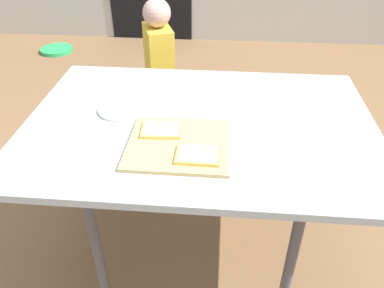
% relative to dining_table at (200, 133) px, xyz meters
% --- Properties ---
extents(ground_plane, '(16.00, 16.00, 0.00)m').
position_rel_dining_table_xyz_m(ground_plane, '(0.00, 0.00, -0.69)').
color(ground_plane, brown).
extents(dining_table, '(1.38, 0.97, 0.75)m').
position_rel_dining_table_xyz_m(dining_table, '(0.00, 0.00, 0.00)').
color(dining_table, '#9CA4A4').
rests_on(dining_table, ground).
extents(cutting_board, '(0.36, 0.34, 0.01)m').
position_rel_dining_table_xyz_m(cutting_board, '(-0.06, -0.17, 0.06)').
color(cutting_board, tan).
rests_on(cutting_board, dining_table).
extents(pizza_slice_near_right, '(0.15, 0.11, 0.01)m').
position_rel_dining_table_xyz_m(pizza_slice_near_right, '(0.01, -0.25, 0.08)').
color(pizza_slice_near_right, '#E3B14D').
rests_on(pizza_slice_near_right, cutting_board).
extents(pizza_slice_far_left, '(0.15, 0.12, 0.01)m').
position_rel_dining_table_xyz_m(pizza_slice_far_left, '(-0.14, -0.11, 0.08)').
color(pizza_slice_far_left, '#E3B14D').
rests_on(pizza_slice_far_left, cutting_board).
extents(plate_white_left, '(0.20, 0.20, 0.01)m').
position_rel_dining_table_xyz_m(plate_white_left, '(-0.33, 0.06, 0.06)').
color(plate_white_left, white).
rests_on(plate_white_left, dining_table).
extents(child_left, '(0.21, 0.27, 1.00)m').
position_rel_dining_table_xyz_m(child_left, '(-0.30, 0.81, -0.13)').
color(child_left, navy).
rests_on(child_left, ground).
extents(garden_hose_coil, '(0.34, 0.34, 0.04)m').
position_rel_dining_table_xyz_m(garden_hose_coil, '(-1.70, 2.49, -0.67)').
color(garden_hose_coil, '#2DAF5E').
rests_on(garden_hose_coil, ground).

